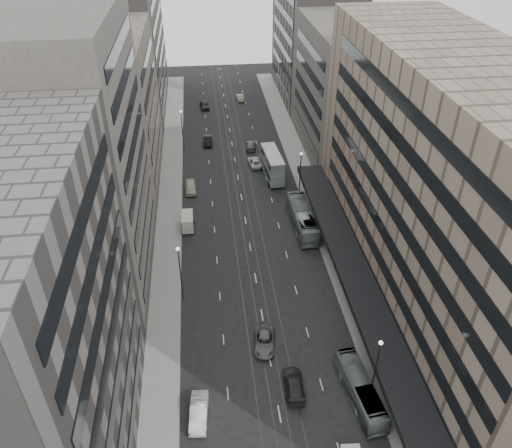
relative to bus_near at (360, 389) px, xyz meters
name	(u,v)px	position (x,y,z in m)	size (l,w,h in m)	color
ground	(271,366)	(-8.50, 5.03, -1.35)	(220.00, 220.00, 0.00)	black
sidewalk_right	(309,188)	(3.50, 42.53, -1.27)	(4.00, 125.00, 0.15)	gray
sidewalk_left	(170,196)	(-20.50, 42.53, -1.27)	(4.00, 125.00, 0.15)	gray
department_store	(455,202)	(12.95, 13.03, 13.60)	(19.20, 60.00, 30.00)	gray
building_right_mid	(347,91)	(13.00, 57.03, 10.65)	(15.00, 28.00, 24.00)	#4B4541
building_right_far	(314,38)	(13.00, 87.03, 12.65)	(15.00, 32.00, 28.00)	#5E5954
building_left_a	(10,347)	(-30.00, -2.97, 13.65)	(15.00, 28.00, 30.00)	#5E5954
building_left_b	(71,160)	(-30.00, 24.03, 15.65)	(15.00, 26.00, 34.00)	#4B4541
building_left_c	(107,110)	(-30.00, 51.03, 11.15)	(15.00, 28.00, 25.00)	#736759
building_left_d	(125,47)	(-30.00, 84.03, 12.65)	(15.00, 38.00, 28.00)	#5E5954
lamp_right_near	(377,363)	(1.20, 0.03, 3.85)	(0.44, 0.44, 8.32)	#262628
lamp_right_far	(300,170)	(1.20, 40.03, 3.85)	(0.44, 0.44, 8.32)	#262628
lamp_left_near	(180,268)	(-18.20, 17.03, 3.85)	(0.44, 0.44, 8.32)	#262628
lamp_left_far	(182,126)	(-18.20, 60.03, 3.85)	(0.44, 0.44, 8.32)	#262628
bus_near	(360,389)	(0.00, 0.00, 0.00)	(2.27, 9.69, 2.70)	slate
bus_far	(302,218)	(0.00, 31.12, 0.32)	(2.81, 12.02, 3.35)	gray
double_decker	(272,165)	(-2.38, 47.05, 1.30)	(3.32, 9.15, 4.91)	slate
panel_van	(188,221)	(-17.51, 32.79, -0.01)	(1.94, 3.88, 2.44)	beige
sedan_1	(199,412)	(-16.54, -0.38, -0.55)	(1.69, 4.83, 1.59)	white
sedan_2	(264,341)	(-8.85, 8.11, -0.67)	(2.26, 4.90, 1.36)	#5E5E61
sedan_3	(294,384)	(-6.55, 1.84, -0.62)	(2.04, 5.02, 1.46)	black
sedan_4	(191,187)	(-17.00, 44.00, -0.52)	(1.95, 4.85, 1.65)	beige
sedan_5	(208,141)	(-13.38, 62.38, -0.59)	(1.60, 4.60, 1.51)	black
sedan_6	(255,162)	(-4.94, 52.16, -0.66)	(2.30, 4.98, 1.38)	beige
sedan_7	(251,145)	(-4.95, 59.37, -0.67)	(1.92, 4.71, 1.37)	#5E5E60
sedan_8	(204,105)	(-13.49, 81.89, -0.55)	(1.89, 4.70, 1.60)	#262629
sedan_9	(240,97)	(-4.70, 86.17, -0.64)	(1.50, 4.30, 1.42)	#AFA891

